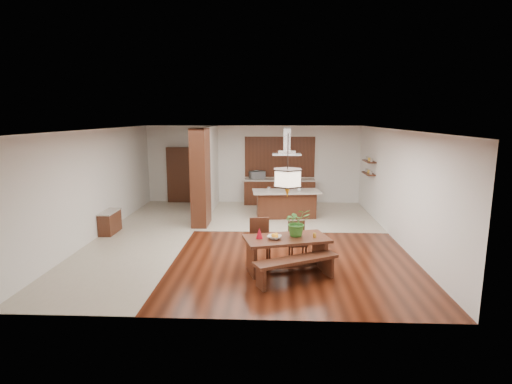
{
  "coord_description": "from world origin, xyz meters",
  "views": [
    {
      "loc": [
        0.74,
        -10.43,
        3.23
      ],
      "look_at": [
        0.3,
        0.0,
        1.25
      ],
      "focal_mm": 28.0,
      "sensor_mm": 36.0,
      "label": 1
    }
  ],
  "objects_px": {
    "dining_bench": "(296,270)",
    "kitchen_island": "(286,204)",
    "dining_chair_left": "(260,242)",
    "fruit_bowl": "(274,237)",
    "hallway_console": "(110,222)",
    "island_cup": "(299,190)",
    "foliage_plant": "(297,222)",
    "pendant_lantern": "(288,166)",
    "dining_chair_right": "(298,242)",
    "range_hood": "(287,141)",
    "microwave": "(257,175)",
    "dining_table": "(286,246)"
  },
  "relations": [
    {
      "from": "foliage_plant",
      "to": "pendant_lantern",
      "type": "bearing_deg",
      "value": -148.99
    },
    {
      "from": "fruit_bowl",
      "to": "dining_chair_right",
      "type": "bearing_deg",
      "value": 54.32
    },
    {
      "from": "range_hood",
      "to": "island_cup",
      "type": "xyz_separation_m",
      "value": [
        0.41,
        -0.1,
        -1.53
      ]
    },
    {
      "from": "foliage_plant",
      "to": "kitchen_island",
      "type": "bearing_deg",
      "value": 91.04
    },
    {
      "from": "hallway_console",
      "to": "dining_chair_left",
      "type": "relative_size",
      "value": 0.88
    },
    {
      "from": "hallway_console",
      "to": "dining_chair_left",
      "type": "height_order",
      "value": "dining_chair_left"
    },
    {
      "from": "hallway_console",
      "to": "range_hood",
      "type": "distance_m",
      "value": 5.8
    },
    {
      "from": "hallway_console",
      "to": "dining_bench",
      "type": "height_order",
      "value": "hallway_console"
    },
    {
      "from": "fruit_bowl",
      "to": "range_hood",
      "type": "xyz_separation_m",
      "value": [
        0.39,
        4.69,
        1.7
      ]
    },
    {
      "from": "island_cup",
      "to": "microwave",
      "type": "distance_m",
      "value": 2.53
    },
    {
      "from": "dining_table",
      "to": "fruit_bowl",
      "type": "xyz_separation_m",
      "value": [
        -0.26,
        -0.11,
        0.23
      ]
    },
    {
      "from": "foliage_plant",
      "to": "hallway_console",
      "type": "bearing_deg",
      "value": 154.48
    },
    {
      "from": "range_hood",
      "to": "island_cup",
      "type": "height_order",
      "value": "range_hood"
    },
    {
      "from": "kitchen_island",
      "to": "foliage_plant",
      "type": "bearing_deg",
      "value": -94.55
    },
    {
      "from": "hallway_console",
      "to": "fruit_bowl",
      "type": "bearing_deg",
      "value": -30.08
    },
    {
      "from": "range_hood",
      "to": "island_cup",
      "type": "bearing_deg",
      "value": -14.21
    },
    {
      "from": "dining_bench",
      "to": "foliage_plant",
      "type": "xyz_separation_m",
      "value": [
        0.05,
        0.74,
        0.78
      ]
    },
    {
      "from": "foliage_plant",
      "to": "microwave",
      "type": "bearing_deg",
      "value": 99.69
    },
    {
      "from": "kitchen_island",
      "to": "island_cup",
      "type": "distance_m",
      "value": 0.64
    },
    {
      "from": "kitchen_island",
      "to": "microwave",
      "type": "bearing_deg",
      "value": 111.59
    },
    {
      "from": "range_hood",
      "to": "microwave",
      "type": "distance_m",
      "value": 2.61
    },
    {
      "from": "pendant_lantern",
      "to": "microwave",
      "type": "relative_size",
      "value": 2.48
    },
    {
      "from": "dining_chair_left",
      "to": "dining_table",
      "type": "bearing_deg",
      "value": -44.02
    },
    {
      "from": "fruit_bowl",
      "to": "kitchen_island",
      "type": "height_order",
      "value": "kitchen_island"
    },
    {
      "from": "dining_chair_left",
      "to": "foliage_plant",
      "type": "bearing_deg",
      "value": -27.59
    },
    {
      "from": "pendant_lantern",
      "to": "range_hood",
      "type": "distance_m",
      "value": 4.59
    },
    {
      "from": "dining_chair_left",
      "to": "foliage_plant",
      "type": "height_order",
      "value": "foliage_plant"
    },
    {
      "from": "pendant_lantern",
      "to": "kitchen_island",
      "type": "distance_m",
      "value": 4.92
    },
    {
      "from": "dining_bench",
      "to": "range_hood",
      "type": "bearing_deg",
      "value": 90.36
    },
    {
      "from": "dining_table",
      "to": "island_cup",
      "type": "height_order",
      "value": "island_cup"
    },
    {
      "from": "dining_chair_right",
      "to": "foliage_plant",
      "type": "relative_size",
      "value": 1.47
    },
    {
      "from": "dining_chair_left",
      "to": "fruit_bowl",
      "type": "xyz_separation_m",
      "value": [
        0.31,
        -0.5,
        0.26
      ]
    },
    {
      "from": "hallway_console",
      "to": "dining_chair_right",
      "type": "height_order",
      "value": "dining_chair_right"
    },
    {
      "from": "dining_chair_right",
      "to": "island_cup",
      "type": "bearing_deg",
      "value": 77.55
    },
    {
      "from": "dining_bench",
      "to": "kitchen_island",
      "type": "height_order",
      "value": "kitchen_island"
    },
    {
      "from": "dining_bench",
      "to": "pendant_lantern",
      "type": "distance_m",
      "value": 2.1
    },
    {
      "from": "foliage_plant",
      "to": "microwave",
      "type": "relative_size",
      "value": 1.13
    },
    {
      "from": "microwave",
      "to": "fruit_bowl",
      "type": "bearing_deg",
      "value": -108.82
    },
    {
      "from": "hallway_console",
      "to": "island_cup",
      "type": "bearing_deg",
      "value": 19.59
    },
    {
      "from": "range_hood",
      "to": "hallway_console",
      "type": "bearing_deg",
      "value": -157.88
    },
    {
      "from": "island_cup",
      "to": "microwave",
      "type": "height_order",
      "value": "microwave"
    },
    {
      "from": "microwave",
      "to": "pendant_lantern",
      "type": "bearing_deg",
      "value": -106.53
    },
    {
      "from": "dining_chair_left",
      "to": "kitchen_island",
      "type": "distance_m",
      "value": 4.24
    },
    {
      "from": "hallway_console",
      "to": "fruit_bowl",
      "type": "height_order",
      "value": "fruit_bowl"
    },
    {
      "from": "kitchen_island",
      "to": "microwave",
      "type": "distance_m",
      "value": 2.31
    },
    {
      "from": "hallway_console",
      "to": "dining_chair_left",
      "type": "xyz_separation_m",
      "value": [
        4.29,
        -2.16,
        0.19
      ]
    },
    {
      "from": "dining_table",
      "to": "dining_chair_left",
      "type": "distance_m",
      "value": 0.69
    },
    {
      "from": "dining_chair_right",
      "to": "range_hood",
      "type": "height_order",
      "value": "range_hood"
    },
    {
      "from": "hallway_console",
      "to": "range_hood",
      "type": "height_order",
      "value": "range_hood"
    },
    {
      "from": "dining_table",
      "to": "range_hood",
      "type": "xyz_separation_m",
      "value": [
        0.14,
        4.58,
        1.93
      ]
    }
  ]
}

